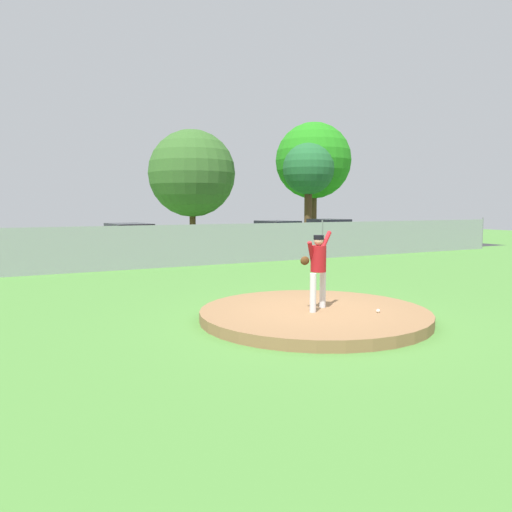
% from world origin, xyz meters
% --- Properties ---
extents(ground_plane, '(80.00, 80.00, 0.00)m').
position_xyz_m(ground_plane, '(0.00, 6.00, 0.00)').
color(ground_plane, '#4C8438').
extents(asphalt_strip, '(44.00, 7.00, 0.01)m').
position_xyz_m(asphalt_strip, '(0.00, 14.50, 0.00)').
color(asphalt_strip, '#2B2B2D').
rests_on(asphalt_strip, ground_plane).
extents(pitchers_mound, '(4.77, 4.77, 0.22)m').
position_xyz_m(pitchers_mound, '(0.00, 0.00, 0.11)').
color(pitchers_mound, olive).
rests_on(pitchers_mound, ground_plane).
extents(pitcher_youth, '(0.80, 0.43, 1.63)m').
position_xyz_m(pitcher_youth, '(0.04, -0.06, 1.18)').
color(pitcher_youth, silver).
rests_on(pitcher_youth, pitchers_mound).
extents(baseball, '(0.07, 0.07, 0.07)m').
position_xyz_m(baseball, '(0.97, -0.86, 0.26)').
color(baseball, white).
rests_on(baseball, pitchers_mound).
extents(chainlink_fence, '(36.83, 0.07, 1.76)m').
position_xyz_m(chainlink_fence, '(0.00, 10.00, 0.83)').
color(chainlink_fence, gray).
rests_on(chainlink_fence, ground_plane).
extents(parked_car_teal, '(2.05, 4.15, 1.62)m').
position_xyz_m(parked_car_teal, '(7.46, 14.24, 0.77)').
color(parked_car_teal, '#146066').
rests_on(parked_car_teal, ground_plane).
extents(parked_car_red, '(2.02, 4.64, 1.60)m').
position_xyz_m(parked_car_red, '(-0.50, 14.04, 0.77)').
color(parked_car_red, '#A81919').
rests_on(parked_car_red, ground_plane).
extents(parked_car_silver, '(2.11, 4.36, 1.65)m').
position_xyz_m(parked_car_silver, '(11.34, 14.92, 0.79)').
color(parked_car_silver, '#B7BABF').
rests_on(parked_car_silver, ground_plane).
extents(tree_broad_left, '(5.93, 5.93, 7.60)m').
position_xyz_m(tree_broad_left, '(6.14, 23.57, 4.63)').
color(tree_broad_left, '#4C331E').
rests_on(tree_broad_left, ground_plane).
extents(tree_leaning_west, '(3.72, 3.72, 6.96)m').
position_xyz_m(tree_leaning_west, '(14.21, 21.34, 5.03)').
color(tree_leaning_west, '#4C331E').
rests_on(tree_leaning_west, ground_plane).
extents(tree_broad_right, '(5.74, 5.74, 8.73)m').
position_xyz_m(tree_broad_right, '(15.68, 22.88, 5.83)').
color(tree_broad_right, '#4C331E').
rests_on(tree_broad_right, ground_plane).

